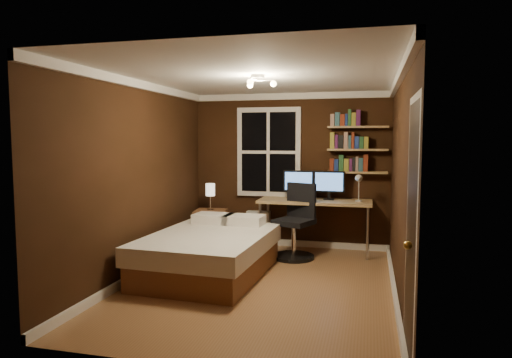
% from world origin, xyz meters
% --- Properties ---
extents(floor, '(4.20, 4.20, 0.00)m').
position_xyz_m(floor, '(0.00, 0.00, 0.00)').
color(floor, '#8D5E38').
rests_on(floor, ground).
extents(wall_back, '(3.20, 0.04, 2.50)m').
position_xyz_m(wall_back, '(0.00, 2.10, 1.25)').
color(wall_back, black).
rests_on(wall_back, ground).
extents(wall_left, '(0.04, 4.20, 2.50)m').
position_xyz_m(wall_left, '(-1.60, 0.00, 1.25)').
color(wall_left, black).
rests_on(wall_left, ground).
extents(wall_right, '(0.04, 4.20, 2.50)m').
position_xyz_m(wall_right, '(1.60, 0.00, 1.25)').
color(wall_right, black).
rests_on(wall_right, ground).
extents(ceiling, '(3.20, 4.20, 0.02)m').
position_xyz_m(ceiling, '(0.00, 0.00, 2.50)').
color(ceiling, white).
rests_on(ceiling, wall_back).
extents(window, '(1.06, 0.06, 1.46)m').
position_xyz_m(window, '(-0.35, 2.06, 1.55)').
color(window, silver).
rests_on(window, wall_back).
extents(door, '(0.03, 0.82, 2.05)m').
position_xyz_m(door, '(1.59, -1.55, 1.02)').
color(door, black).
rests_on(door, ground).
extents(door_knob, '(0.06, 0.06, 0.06)m').
position_xyz_m(door_knob, '(1.55, -1.85, 1.00)').
color(door_knob, gold).
rests_on(door_knob, door).
extents(ceiling_fixture, '(0.44, 0.44, 0.18)m').
position_xyz_m(ceiling_fixture, '(0.00, -0.10, 2.40)').
color(ceiling_fixture, beige).
rests_on(ceiling_fixture, ceiling).
extents(bookshelf_lower, '(0.92, 0.22, 0.03)m').
position_xyz_m(bookshelf_lower, '(1.08, 1.98, 1.25)').
color(bookshelf_lower, '#A37D4F').
rests_on(bookshelf_lower, wall_back).
extents(books_row_lower, '(0.54, 0.16, 0.23)m').
position_xyz_m(books_row_lower, '(1.08, 1.98, 1.38)').
color(books_row_lower, maroon).
rests_on(books_row_lower, bookshelf_lower).
extents(bookshelf_middle, '(0.92, 0.22, 0.03)m').
position_xyz_m(bookshelf_middle, '(1.08, 1.98, 1.60)').
color(bookshelf_middle, '#A37D4F').
rests_on(bookshelf_middle, wall_back).
extents(books_row_middle, '(0.54, 0.16, 0.23)m').
position_xyz_m(books_row_middle, '(1.08, 1.98, 1.73)').
color(books_row_middle, navy).
rests_on(books_row_middle, bookshelf_middle).
extents(bookshelf_upper, '(0.92, 0.22, 0.03)m').
position_xyz_m(bookshelf_upper, '(1.08, 1.98, 1.95)').
color(bookshelf_upper, '#A37D4F').
rests_on(bookshelf_upper, wall_back).
extents(books_row_upper, '(0.42, 0.16, 0.23)m').
position_xyz_m(books_row_upper, '(1.08, 1.98, 2.08)').
color(books_row_upper, '#25572C').
rests_on(books_row_upper, bookshelf_upper).
extents(bed, '(1.53, 2.06, 0.68)m').
position_xyz_m(bed, '(-0.73, 0.24, 0.29)').
color(bed, brown).
rests_on(bed, ground).
extents(nightstand, '(0.56, 0.56, 0.61)m').
position_xyz_m(nightstand, '(-1.23, 1.66, 0.31)').
color(nightstand, brown).
rests_on(nightstand, ground).
extents(bedside_lamp, '(0.15, 0.15, 0.43)m').
position_xyz_m(bedside_lamp, '(-1.23, 1.66, 0.83)').
color(bedside_lamp, beige).
rests_on(bedside_lamp, nightstand).
extents(radiator, '(0.38, 0.13, 0.57)m').
position_xyz_m(radiator, '(-0.51, 1.99, 0.29)').
color(radiator, silver).
rests_on(radiator, ground).
extents(desk, '(1.73, 0.65, 0.82)m').
position_xyz_m(desk, '(0.45, 1.76, 0.76)').
color(desk, '#A37D4F').
rests_on(desk, ground).
extents(monitor_left, '(0.48, 0.12, 0.45)m').
position_xyz_m(monitor_left, '(0.18, 1.84, 1.05)').
color(monitor_left, black).
rests_on(monitor_left, desk).
extents(monitor_right, '(0.48, 0.12, 0.45)m').
position_xyz_m(monitor_right, '(0.66, 1.84, 1.05)').
color(monitor_right, black).
rests_on(monitor_right, desk).
extents(desk_lamp, '(0.14, 0.32, 0.44)m').
position_xyz_m(desk_lamp, '(1.12, 1.65, 1.04)').
color(desk_lamp, silver).
rests_on(desk_lamp, desk).
extents(office_chair, '(0.64, 0.64, 1.10)m').
position_xyz_m(office_chair, '(0.22, 1.36, 0.43)').
color(office_chair, black).
rests_on(office_chair, ground).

